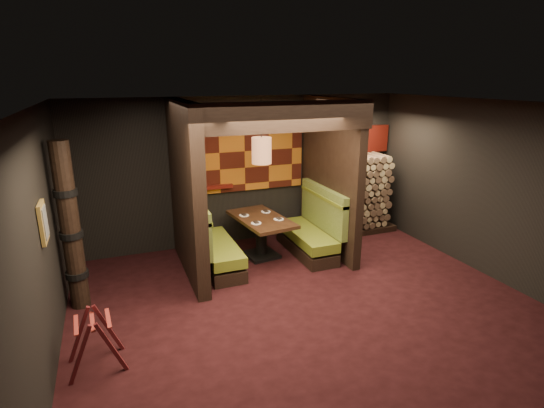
% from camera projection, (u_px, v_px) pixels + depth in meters
% --- Properties ---
extents(floor, '(6.50, 5.50, 0.02)m').
position_uv_depth(floor, '(304.00, 303.00, 6.24)').
color(floor, black).
rests_on(floor, ground).
extents(ceiling, '(6.50, 5.50, 0.02)m').
position_uv_depth(ceiling, '(309.00, 103.00, 5.41)').
color(ceiling, black).
rests_on(ceiling, ground).
extents(wall_back, '(6.50, 0.02, 2.85)m').
position_uv_depth(wall_back, '(245.00, 171.00, 8.29)').
color(wall_back, black).
rests_on(wall_back, ground).
extents(wall_front, '(6.50, 0.02, 2.85)m').
position_uv_depth(wall_front, '(457.00, 308.00, 3.36)').
color(wall_front, black).
rests_on(wall_front, ground).
extents(wall_left, '(0.02, 5.50, 2.85)m').
position_uv_depth(wall_left, '(41.00, 242.00, 4.69)').
color(wall_left, black).
rests_on(wall_left, ground).
extents(wall_right, '(0.02, 5.50, 2.85)m').
position_uv_depth(wall_right, '(485.00, 189.00, 6.96)').
color(wall_right, black).
rests_on(wall_right, ground).
extents(partition_left, '(0.20, 2.20, 2.85)m').
position_uv_depth(partition_left, '(186.00, 191.00, 6.83)').
color(partition_left, black).
rests_on(partition_left, floor).
extents(partition_right, '(0.15, 2.10, 2.85)m').
position_uv_depth(partition_right, '(330.00, 177.00, 7.79)').
color(partition_right, black).
rests_on(partition_right, floor).
extents(header_beam, '(2.85, 0.18, 0.44)m').
position_uv_depth(header_beam, '(285.00, 117.00, 6.09)').
color(header_beam, black).
rests_on(header_beam, partition_left).
extents(tapa_back_panel, '(2.40, 0.06, 1.55)m').
position_uv_depth(tapa_back_panel, '(244.00, 151.00, 8.12)').
color(tapa_back_panel, '#AA5B15').
rests_on(tapa_back_panel, wall_back).
extents(tapa_side_panel, '(0.04, 1.85, 1.45)m').
position_uv_depth(tapa_side_panel, '(190.00, 162.00, 6.90)').
color(tapa_side_panel, '#AA5B15').
rests_on(tapa_side_panel, partition_left).
extents(lacquer_shelf, '(0.60, 0.12, 0.07)m').
position_uv_depth(lacquer_shelf, '(217.00, 187.00, 8.05)').
color(lacquer_shelf, '#57130D').
rests_on(lacquer_shelf, wall_back).
extents(booth_bench_left, '(0.68, 1.60, 1.14)m').
position_uv_depth(booth_bench_left, '(212.00, 246.00, 7.26)').
color(booth_bench_left, black).
rests_on(booth_bench_left, floor).
extents(booth_bench_right, '(0.68, 1.60, 1.14)m').
position_uv_depth(booth_bench_right, '(312.00, 232.00, 7.92)').
color(booth_bench_right, black).
rests_on(booth_bench_right, floor).
extents(dining_table, '(0.96, 1.52, 0.76)m').
position_uv_depth(dining_table, '(261.00, 230.00, 7.69)').
color(dining_table, black).
rests_on(dining_table, floor).
extents(place_settings, '(0.69, 0.72, 0.03)m').
position_uv_depth(place_settings, '(261.00, 217.00, 7.62)').
color(place_settings, white).
rests_on(place_settings, dining_table).
extents(pendant_lamp, '(0.34, 0.34, 1.10)m').
position_uv_depth(pendant_lamp, '(262.00, 150.00, 7.23)').
color(pendant_lamp, '#935B39').
rests_on(pendant_lamp, ceiling).
extents(framed_picture, '(0.05, 0.36, 0.46)m').
position_uv_depth(framed_picture, '(43.00, 222.00, 4.74)').
color(framed_picture, olive).
rests_on(framed_picture, wall_left).
extents(luggage_rack, '(0.68, 0.49, 0.71)m').
position_uv_depth(luggage_rack, '(95.00, 339.00, 4.77)').
color(luggage_rack, '#4E1316').
rests_on(luggage_rack, floor).
extents(totem_column, '(0.31, 0.31, 2.40)m').
position_uv_depth(totem_column, '(70.00, 229.00, 5.82)').
color(totem_column, black).
rests_on(totem_column, floor).
extents(firewood_stack, '(1.73, 0.70, 1.64)m').
position_uv_depth(firewood_stack, '(355.00, 194.00, 8.89)').
color(firewood_stack, black).
rests_on(firewood_stack, floor).
extents(mosaic_header, '(1.83, 0.10, 0.56)m').
position_uv_depth(mosaic_header, '(350.00, 140.00, 8.87)').
color(mosaic_header, maroon).
rests_on(mosaic_header, wall_back).
extents(bay_front_post, '(0.08, 0.08, 2.85)m').
position_uv_depth(bay_front_post, '(327.00, 173.00, 8.06)').
color(bay_front_post, black).
rests_on(bay_front_post, floor).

